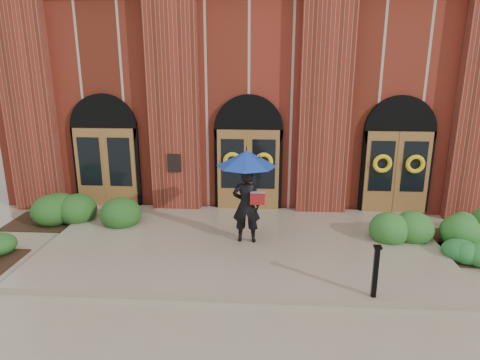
# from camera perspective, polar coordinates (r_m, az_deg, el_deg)

# --- Properties ---
(ground) EXTENTS (90.00, 90.00, 0.00)m
(ground) POSITION_cam_1_polar(r_m,az_deg,el_deg) (11.13, 0.38, -9.21)
(ground) COLOR gray
(ground) RESTS_ON ground
(landing) EXTENTS (10.00, 5.30, 0.15)m
(landing) POSITION_cam_1_polar(r_m,az_deg,el_deg) (11.24, 0.42, -8.54)
(landing) COLOR gray
(landing) RESTS_ON ground
(church_building) EXTENTS (16.20, 12.53, 7.00)m
(church_building) POSITION_cam_1_polar(r_m,az_deg,el_deg) (18.89, 2.02, 12.22)
(church_building) COLOR maroon
(church_building) RESTS_ON ground
(man_with_umbrella) EXTENTS (1.52, 1.52, 2.40)m
(man_with_umbrella) POSITION_cam_1_polar(r_m,az_deg,el_deg) (10.67, 0.89, 0.16)
(man_with_umbrella) COLOR black
(man_with_umbrella) RESTS_ON landing
(metal_post) EXTENTS (0.15, 0.15, 1.09)m
(metal_post) POSITION_cam_1_polar(r_m,az_deg,el_deg) (8.97, 17.62, -11.42)
(metal_post) COLOR black
(metal_post) RESTS_ON landing
(hedge_wall_left) EXTENTS (3.33, 1.33, 0.85)m
(hedge_wall_left) POSITION_cam_1_polar(r_m,az_deg,el_deg) (13.60, -21.70, -3.67)
(hedge_wall_left) COLOR #1F4A18
(hedge_wall_left) RESTS_ON ground
(hedge_wall_right) EXTENTS (3.21, 1.28, 0.82)m
(hedge_wall_right) POSITION_cam_1_polar(r_m,az_deg,el_deg) (12.68, 24.95, -5.54)
(hedge_wall_right) COLOR #265D21
(hedge_wall_right) RESTS_ON ground
(hedge_front_right) EXTENTS (1.37, 1.17, 0.48)m
(hedge_front_right) POSITION_cam_1_polar(r_m,az_deg,el_deg) (11.90, 25.97, -7.93)
(hedge_front_right) COLOR #215D26
(hedge_front_right) RESTS_ON ground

